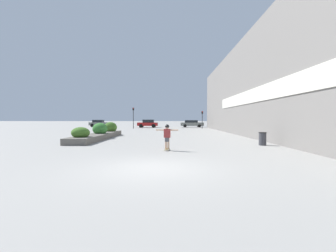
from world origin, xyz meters
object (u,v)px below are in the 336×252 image
Objects in this scene: car_center_right at (192,124)px; traffic_light_right at (202,117)px; skateboard at (167,149)px; car_center_left at (148,123)px; skateboarder at (167,134)px; trash_bin at (262,139)px; traffic_light_left at (133,114)px; car_leftmost at (99,123)px.

car_center_right is 6.03m from traffic_light_right.
skateboard is 0.15× the size of car_center_left.
skateboarder is at bearing -7.42° from car_center_right.
traffic_light_left is at bearing 117.25° from trash_bin.
trash_bin is 25.24m from traffic_light_right.
car_center_left is 0.85× the size of car_center_right.
car_center_right is 12.61m from traffic_light_left.
trash_bin is 30.95m from car_center_right.
trash_bin is 0.22× the size of car_center_left.
skateboarder is (0.00, -0.00, 0.84)m from skateboard.
traffic_light_left is (-6.52, 27.26, 2.43)m from skateboard.
car_leftmost reaches higher than trash_bin.
car_leftmost reaches higher than skateboard.
skateboarder reaches higher than car_center_right.
skateboarder is at bearing -172.08° from car_center_left.
skateboarder reaches higher than trash_bin.
trash_bin is 0.23× the size of traffic_light_left.
traffic_light_left reaches higher than car_center_right.
skateboarder is 0.36× the size of traffic_light_left.
skateboard is 6.72m from trash_bin.
skateboarder is 0.35× the size of car_leftmost.
car_center_right is 1.51× the size of traffic_light_right.
skateboarder is at bearing -75.50° from skateboard.
skateboard is 28.35m from traffic_light_right.
car_leftmost is (-15.16, 34.92, -0.12)m from skateboarder.
car_center_left is (-4.39, 31.57, 0.75)m from skateboard.
car_leftmost is (-15.16, 34.92, 0.72)m from skateboard.
traffic_light_right is at bearing 89.29° from skateboarder.
car_center_right reaches higher than trash_bin.
skateboard is at bearing -101.63° from traffic_light_right.
skateboarder is at bearing -158.00° from trash_bin.
skateboard is at bearing 104.50° from skateboarder.
skateboard is 0.16× the size of traffic_light_left.
car_leftmost is at bearing 124.40° from skateboard.
trash_bin is 27.91m from traffic_light_left.
traffic_light_right is (-0.52, 25.18, 1.69)m from trash_bin.
skateboard is 0.13× the size of car_center_right.
trash_bin is (6.22, 2.51, -0.48)m from skateboarder.
traffic_light_left reaches higher than traffic_light_right.
traffic_light_left is at bearing 48.44° from car_leftmost.
traffic_light_left is (-6.52, 27.26, 1.59)m from skateboarder.
trash_bin is at bearing 33.42° from car_leftmost.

